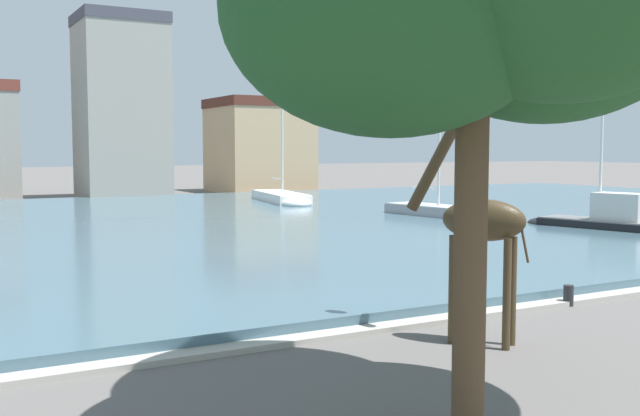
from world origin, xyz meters
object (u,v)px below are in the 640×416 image
object	(u,v)px
sailboat_black	(601,221)
sailboat_white	(283,200)
sailboat_grey	(441,214)
mooring_bollard	(568,295)
giraffe_statue	(476,224)

from	to	relation	value
sailboat_black	sailboat_white	xyz separation A→B (m)	(-5.31, 20.20, -0.12)
sailboat_grey	sailboat_white	size ratio (longest dim) A/B	0.72
sailboat_black	mooring_bollard	size ratio (longest dim) A/B	14.58
sailboat_grey	mooring_bollard	size ratio (longest dim) A/B	12.48
mooring_bollard	giraffe_statue	bearing A→B (deg)	-160.20
sailboat_black	sailboat_white	distance (m)	20.89
sailboat_white	mooring_bollard	xyz separation A→B (m)	(-7.01, -29.67, -0.22)
sailboat_grey	sailboat_black	xyz separation A→B (m)	(2.64, -7.69, 0.15)
mooring_bollard	sailboat_white	bearing A→B (deg)	76.70
sailboat_grey	sailboat_white	bearing A→B (deg)	102.06
sailboat_grey	sailboat_black	size ratio (longest dim) A/B	0.86
giraffe_statue	sailboat_black	world-z (taller)	sailboat_black
sailboat_white	mooring_bollard	distance (m)	30.49
giraffe_statue	sailboat_white	xyz separation A→B (m)	(11.21, 31.18, -1.83)
sailboat_black	mooring_bollard	xyz separation A→B (m)	(-12.32, -9.47, -0.35)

